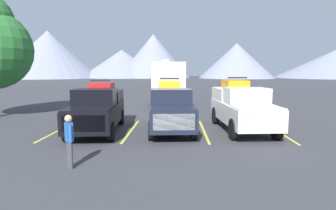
{
  "coord_description": "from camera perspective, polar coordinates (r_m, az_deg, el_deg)",
  "views": [
    {
      "loc": [
        0.49,
        -14.62,
        3.13
      ],
      "look_at": [
        0.0,
        1.05,
        1.2
      ],
      "focal_mm": 31.25,
      "sensor_mm": 36.0,
      "label": 1
    }
  ],
  "objects": [
    {
      "name": "lot_stripe_a",
      "position": [
        16.18,
        -20.36,
        -4.56
      ],
      "size": [
        0.12,
        5.5,
        0.01
      ],
      "primitive_type": "cube",
      "color": "gold",
      "rests_on": "ground"
    },
    {
      "name": "lot_stripe_b",
      "position": [
        15.18,
        -7.18,
        -4.92
      ],
      "size": [
        0.12,
        5.5,
        0.01
      ],
      "primitive_type": "cube",
      "color": "gold",
      "rests_on": "ground"
    },
    {
      "name": "camper_trailer_a",
      "position": [
        25.28,
        -0.44,
        4.65
      ],
      "size": [
        3.25,
        9.06,
        3.97
      ],
      "color": "silver",
      "rests_on": "ground"
    },
    {
      "name": "lot_stripe_c",
      "position": [
        15.06,
        7.0,
        -5.01
      ],
      "size": [
        0.12,
        5.5,
        0.01
      ],
      "primitive_type": "cube",
      "color": "gold",
      "rests_on": "ground"
    },
    {
      "name": "person_a",
      "position": [
        9.74,
        -18.73,
        -6.07
      ],
      "size": [
        0.31,
        0.32,
        1.71
      ],
      "color": "#3F3F42",
      "rests_on": "ground"
    },
    {
      "name": "pickup_truck_b",
      "position": [
        14.9,
        0.43,
        -0.38
      ],
      "size": [
        2.5,
        5.61,
        2.67
      ],
      "color": "black",
      "rests_on": "ground"
    },
    {
      "name": "lot_stripe_d",
      "position": [
        15.84,
        20.59,
        -4.82
      ],
      "size": [
        0.12,
        5.5,
        0.01
      ],
      "primitive_type": "cube",
      "color": "gold",
      "rests_on": "ground"
    },
    {
      "name": "ground_plane",
      "position": [
        14.95,
        -0.13,
        -5.06
      ],
      "size": [
        240.0,
        240.0,
        0.0
      ],
      "primitive_type": "plane",
      "color": "#38383D"
    },
    {
      "name": "pickup_truck_a",
      "position": [
        15.19,
        -13.49,
        -0.53
      ],
      "size": [
        2.52,
        5.9,
        2.57
      ],
      "color": "black",
      "rests_on": "ground"
    },
    {
      "name": "mountain_ridge",
      "position": [
        107.15,
        0.76,
        8.91
      ],
      "size": [
        141.39,
        42.62,
        16.77
      ],
      "color": "gray",
      "rests_on": "ground"
    },
    {
      "name": "pickup_truck_c",
      "position": [
        15.52,
        14.09,
        -0.14
      ],
      "size": [
        2.58,
        5.9,
        2.71
      ],
      "color": "white",
      "rests_on": "ground"
    }
  ]
}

